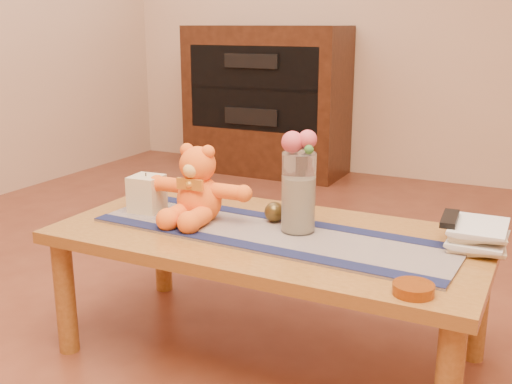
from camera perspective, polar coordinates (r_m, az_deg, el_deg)
The scene contains 30 objects.
floor at distance 2.21m, azimuth 1.20°, elevation -14.80°, with size 5.50×5.50×0.00m, color #5F2B1B.
coffee_table_top at distance 2.03m, azimuth 1.27°, elevation -4.25°, with size 1.40×0.70×0.04m, color brown.
table_leg_fl at distance 2.24m, azimuth -17.30°, elevation -9.26°, with size 0.07×0.07×0.41m, color brown.
table_leg_bl at distance 2.65m, azimuth -8.67°, elevation -4.83°, with size 0.07×0.07×0.41m, color brown.
table_leg_br at distance 2.22m, azimuth 19.94°, elevation -9.71°, with size 0.07×0.07×0.41m, color brown.
persian_runner at distance 2.00m, azimuth 1.32°, elevation -3.84°, with size 1.20×0.35×0.01m, color #1A1948.
runner_border_near at distance 1.88m, azimuth -0.76°, elevation -4.96°, with size 1.20×0.06×0.00m, color #14183C.
runner_border_far at distance 2.12m, azimuth 3.16°, elevation -2.58°, with size 1.20×0.06×0.00m, color #14183C.
teddy_bear at distance 2.11m, azimuth -5.32°, elevation 0.74°, with size 0.37×0.30×0.25m, color orange, non-canonical shape.
pillar_candle at distance 2.24m, azimuth -10.11°, elevation -0.13°, with size 0.11×0.11×0.13m, color beige.
candle_wick at distance 2.22m, azimuth -10.19°, elevation 1.63°, with size 0.00×0.00×0.01m, color black.
glass_vase at distance 1.97m, azimuth 3.97°, elevation -0.06°, with size 0.11×0.11×0.26m, color silver.
potpourri_fill at distance 1.98m, azimuth 3.95°, elevation -1.14°, with size 0.09×0.09×0.18m, color beige.
rose_left at distance 1.94m, azimuth 3.40°, elevation 4.66°, with size 0.07×0.07×0.07m, color #CB4755.
rose_right at distance 1.93m, azimuth 4.81°, elevation 4.90°, with size 0.06×0.06×0.06m, color #CB4755.
blue_flower_back at distance 1.97m, azimuth 4.72°, elevation 4.59°, with size 0.04×0.04×0.04m, color #4A4AA1.
blue_flower_side at distance 1.97m, azimuth 3.47°, elevation 4.40°, with size 0.04×0.04×0.04m, color #4A4AA1.
leaf_sprig at distance 1.91m, azimuth 4.93°, elevation 3.95°, with size 0.03×0.03×0.03m, color #33662D.
bronze_ball at distance 2.09m, azimuth 1.72°, elevation -1.87°, with size 0.07×0.07×0.07m, color #493818.
book_bottom at distance 2.01m, azimuth 17.41°, elevation -4.32°, with size 0.17×0.22×0.02m, color beige.
book_lower at distance 2.00m, azimuth 17.58°, elevation -3.86°, with size 0.16×0.22×0.02m, color beige.
book_upper at distance 2.00m, azimuth 17.33°, elevation -3.25°, with size 0.17×0.22×0.02m, color beige.
book_top at distance 1.99m, azimuth 17.65°, elevation -2.80°, with size 0.16×0.22×0.02m, color beige.
tv_remote at distance 1.97m, azimuth 17.55°, elevation -2.37°, with size 0.04×0.16×0.02m, color black.
amber_dish at distance 1.62m, azimuth 14.41°, elevation -8.73°, with size 0.11×0.11×0.03m, color #BF5914.
media_cabinet at distance 4.70m, azimuth 0.99°, elevation 8.49°, with size 1.20×0.50×1.10m, color black.
cabinet_cavity at distance 4.48m, azimuth -0.32°, elevation 9.57°, with size 1.02×0.03×0.61m, color black.
cabinet_shelf at distance 4.56m, azimuth 0.17°, elevation 9.67°, with size 1.02×0.20×0.03m, color black.
stereo_upper at distance 4.56m, azimuth 0.28°, elevation 12.17°, with size 0.42×0.28×0.10m, color black.
stereo_lower at distance 4.60m, azimuth 0.28°, elevation 7.23°, with size 0.42×0.28×0.12m, color black.
Camera 1 is at (0.82, -1.73, 1.11)m, focal length 43.07 mm.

